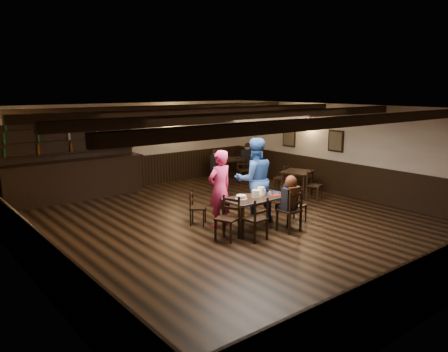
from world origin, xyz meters
TOP-DOWN VIEW (x-y plane):
  - ground at (0.00, 0.00)m, footprint 10.00×10.00m
  - room_shell at (0.01, 0.04)m, footprint 9.02×10.02m
  - dining_table at (0.29, -0.59)m, footprint 1.53×0.78m
  - chair_near_left at (-0.23, -1.18)m, footprint 0.45×0.43m
  - chair_near_right at (0.75, -1.23)m, footprint 0.47×0.45m
  - chair_end_left at (-0.62, -0.71)m, footprint 0.54×0.55m
  - chair_end_right at (1.41, -0.76)m, footprint 0.43×0.44m
  - chair_far_pushed at (-0.62, 0.57)m, footprint 0.52×0.52m
  - woman_pink at (-0.26, 0.08)m, footprint 0.69×0.48m
  - man_blue at (0.70, -0.05)m, footprint 1.20×1.08m
  - seated_person at (0.75, -1.17)m, footprint 0.35×0.52m
  - cake at (-0.10, -0.50)m, footprint 0.27×0.27m
  - plate_stack_a at (0.24, -0.60)m, footprint 0.18×0.18m
  - plate_stack_b at (0.49, -0.51)m, footprint 0.16×0.16m
  - tea_light at (0.35, -0.47)m, footprint 0.05×0.05m
  - salt_shaker at (0.64, -0.64)m, footprint 0.03×0.03m
  - pepper_shaker at (0.67, -0.69)m, footprint 0.04×0.04m
  - drink_glass at (0.63, -0.46)m, footprint 0.07×0.07m
  - menu_red at (0.74, -0.70)m, footprint 0.29×0.24m
  - menu_blue at (0.86, -0.51)m, footprint 0.40×0.35m
  - bar_counter at (-1.99, 4.72)m, footprint 4.11×0.70m
  - back_table_a at (3.33, 0.96)m, footprint 1.04×1.04m
  - back_table_b at (3.23, 3.93)m, footprint 1.13×1.13m
  - bg_patron_left at (2.43, 3.75)m, footprint 0.22×0.35m
  - bg_patron_right at (3.78, 3.69)m, footprint 0.35×0.45m

SIDE VIEW (x-z plane):
  - ground at x=0.00m, z-range 0.00..0.00m
  - chair_end_right at x=1.41m, z-range 0.07..0.85m
  - chair_far_pushed at x=-0.62m, z-range 0.07..0.88m
  - chair_near_left at x=-0.23m, z-range 0.08..1.00m
  - chair_end_left at x=-0.62m, z-range 0.08..1.00m
  - chair_near_right at x=0.75m, z-range 0.08..1.04m
  - back_table_a at x=3.33m, z-range 0.27..1.02m
  - back_table_b at x=3.23m, z-range 0.28..1.03m
  - dining_table at x=0.29m, z-range 0.29..1.04m
  - bar_counter at x=-1.99m, z-range -0.37..1.83m
  - menu_red at x=0.74m, z-range 0.75..0.76m
  - menu_blue at x=0.86m, z-range 0.75..0.76m
  - tea_light at x=0.35m, z-range 0.74..0.81m
  - cake at x=-0.10m, z-range 0.75..0.83m
  - salt_shaker at x=0.64m, z-range 0.75..0.84m
  - pepper_shaker at x=0.67m, z-range 0.75..0.84m
  - drink_glass at x=0.63m, z-range 0.75..0.86m
  - bg_patron_left at x=2.43m, z-range 0.46..1.17m
  - plate_stack_a at x=0.24m, z-range 0.75..0.92m
  - seated_person at x=0.75m, z-range 0.42..1.26m
  - plate_stack_b at x=0.49m, z-range 0.75..0.94m
  - bg_patron_right at x=3.78m, z-range 0.47..1.28m
  - woman_pink at x=-0.26m, z-range 0.00..1.79m
  - man_blue at x=0.70m, z-range 0.00..2.01m
  - room_shell at x=0.01m, z-range 0.39..3.10m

